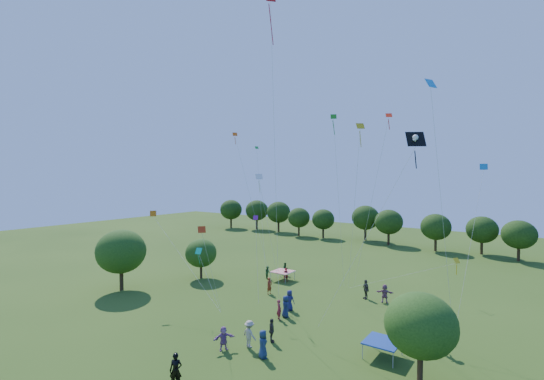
% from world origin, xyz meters
% --- Properties ---
extents(near_tree_west, '(5.13, 5.13, 6.45)m').
position_xyz_m(near_tree_west, '(-18.77, 12.78, 4.14)').
color(near_tree_west, '#422B19').
rests_on(near_tree_west, ground).
extents(near_tree_north, '(3.70, 3.70, 4.66)m').
position_xyz_m(near_tree_north, '(-15.21, 20.89, 2.99)').
color(near_tree_north, '#422B19').
rests_on(near_tree_north, ground).
extents(near_tree_east, '(4.15, 4.15, 5.24)m').
position_xyz_m(near_tree_east, '(11.42, 12.90, 3.37)').
color(near_tree_east, '#422B19').
rests_on(near_tree_east, ground).
extents(treeline, '(88.01, 8.77, 6.77)m').
position_xyz_m(treeline, '(-1.73, 55.43, 4.09)').
color(treeline, '#422B19').
rests_on(treeline, ground).
extents(tent_red_stripe, '(2.20, 2.20, 1.10)m').
position_xyz_m(tent_red_stripe, '(-6.74, 25.68, 1.04)').
color(tent_red_stripe, red).
rests_on(tent_red_stripe, ground).
extents(tent_blue, '(2.20, 2.20, 1.10)m').
position_xyz_m(tent_blue, '(8.67, 14.50, 1.04)').
color(tent_blue, navy).
rests_on(tent_blue, ground).
extents(man_in_black, '(0.87, 0.80, 1.97)m').
position_xyz_m(man_in_black, '(0.18, 4.23, 0.98)').
color(man_in_black, black).
rests_on(man_in_black, ground).
extents(crowd_person_0, '(1.03, 0.87, 1.84)m').
position_xyz_m(crowd_person_0, '(-0.42, 16.59, 0.92)').
color(crowd_person_0, navy).
rests_on(crowd_person_0, ground).
extents(crowd_person_1, '(0.74, 0.68, 1.67)m').
position_xyz_m(crowd_person_1, '(-0.57, 15.84, 0.84)').
color(crowd_person_1, maroon).
rests_on(crowd_person_1, ground).
extents(crowd_person_2, '(0.75, 0.87, 1.56)m').
position_xyz_m(crowd_person_2, '(-7.68, 27.70, 0.78)').
color(crowd_person_2, '#275625').
rests_on(crowd_person_2, ground).
extents(crowd_person_3, '(0.73, 1.10, 1.55)m').
position_xyz_m(crowd_person_3, '(11.97, 17.23, 0.77)').
color(crowd_person_3, beige).
rests_on(crowd_person_3, ground).
extents(crowd_person_4, '(1.18, 1.12, 1.91)m').
position_xyz_m(crowd_person_4, '(3.49, 25.08, 0.95)').
color(crowd_person_4, '#453D37').
rests_on(crowd_person_4, ground).
extents(crowd_person_5, '(1.74, 1.03, 1.76)m').
position_xyz_m(crowd_person_5, '(5.37, 25.09, 0.88)').
color(crowd_person_5, '#8E5374').
rests_on(crowd_person_5, ground).
extents(crowd_person_6, '(0.97, 0.63, 1.83)m').
position_xyz_m(crowd_person_6, '(-0.99, 18.14, 0.92)').
color(crowd_person_6, navy).
rests_on(crowd_person_6, ground).
extents(crowd_person_7, '(0.68, 0.70, 1.60)m').
position_xyz_m(crowd_person_7, '(-6.18, 25.46, 0.80)').
color(crowd_person_7, maroon).
rests_on(crowd_person_7, ground).
extents(crowd_person_8, '(0.82, 0.74, 1.48)m').
position_xyz_m(crowd_person_8, '(-8.64, 25.32, 0.74)').
color(crowd_person_8, '#255323').
rests_on(crowd_person_8, ground).
extents(crowd_person_9, '(1.31, 0.76, 1.89)m').
position_xyz_m(crowd_person_9, '(0.52, 10.50, 0.95)').
color(crowd_person_9, '#B19F8D').
rests_on(crowd_person_9, ground).
extents(crowd_person_10, '(1.01, 1.06, 1.72)m').
position_xyz_m(crowd_person_10, '(1.36, 12.03, 0.86)').
color(crowd_person_10, '#39312D').
rests_on(crowd_person_10, ground).
extents(crowd_person_11, '(1.26, 1.60, 1.64)m').
position_xyz_m(crowd_person_11, '(-0.68, 9.14, 0.82)').
color(crowd_person_11, '#8B5592').
rests_on(crowd_person_11, ground).
extents(crowd_person_12, '(1.01, 0.98, 1.86)m').
position_xyz_m(crowd_person_12, '(2.21, 9.83, 0.93)').
color(crowd_person_12, navy).
rests_on(crowd_person_12, ground).
extents(crowd_person_13, '(0.54, 0.71, 1.70)m').
position_xyz_m(crowd_person_13, '(-5.11, 20.77, 0.85)').
color(crowd_person_13, maroon).
rests_on(crowd_person_13, ground).
extents(pirate_kite, '(6.70, 2.69, 13.71)m').
position_xyz_m(pirate_kite, '(10.18, 15.64, 14.23)').
color(pirate_kite, black).
extents(red_high_kite, '(0.80, 2.02, 24.77)m').
position_xyz_m(red_high_kite, '(-0.10, 14.17, 21.20)').
color(red_high_kite, red).
extents(small_kite_0, '(0.94, 2.99, 7.16)m').
position_xyz_m(small_kite_0, '(-2.82, 9.48, 7.25)').
color(small_kite_0, red).
extents(small_kite_1, '(5.28, 0.67, 16.09)m').
position_xyz_m(small_kite_1, '(-11.45, 23.96, 13.73)').
color(small_kite_1, '#FF590D').
extents(small_kite_2, '(3.17, 4.64, 15.15)m').
position_xyz_m(small_kite_2, '(4.60, 20.06, 13.55)').
color(small_kite_2, gold).
extents(small_kite_3, '(0.62, 2.53, 16.49)m').
position_xyz_m(small_kite_3, '(1.71, 21.86, 14.04)').
color(small_kite_3, '#1C8017').
extents(small_kite_4, '(1.29, 6.14, 11.75)m').
position_xyz_m(small_kite_4, '(13.35, 21.91, 10.40)').
color(small_kite_4, '#116CB0').
extents(small_kite_5, '(2.06, 2.14, 7.20)m').
position_xyz_m(small_kite_5, '(-3.59, 16.59, 6.93)').
color(small_kite_5, '#881891').
extents(small_kite_6, '(1.61, 2.11, 11.03)m').
position_xyz_m(small_kite_6, '(-4.66, 18.85, 10.62)').
color(small_kite_6, silver).
extents(small_kite_7, '(3.89, 1.26, 4.52)m').
position_xyz_m(small_kite_7, '(-6.69, 12.73, 5.05)').
color(small_kite_7, '#0DC595').
extents(small_kite_8, '(3.84, 1.19, 16.35)m').
position_xyz_m(small_kite_8, '(5.48, 23.16, 13.82)').
color(small_kite_8, red).
extents(small_kite_9, '(10.84, 1.90, 7.41)m').
position_xyz_m(small_kite_9, '(-11.88, 12.88, 7.11)').
color(small_kite_9, orange).
extents(small_kite_10, '(8.85, 5.98, 2.98)m').
position_xyz_m(small_kite_10, '(9.67, 28.26, 3.50)').
color(small_kite_10, yellow).
extents(small_kite_11, '(5.96, 6.03, 14.86)m').
position_xyz_m(small_kite_11, '(-11.95, 27.96, 11.86)').
color(small_kite_11, green).
extents(small_kite_12, '(1.48, 2.95, 16.78)m').
position_xyz_m(small_kite_12, '(11.56, 15.32, 14.85)').
color(small_kite_12, '#1589D7').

